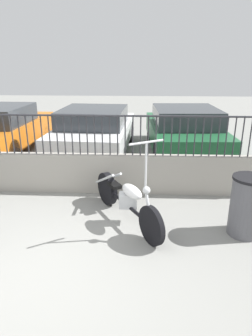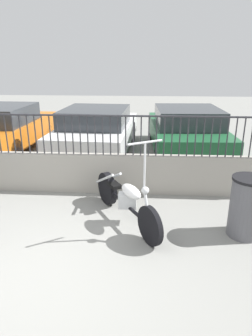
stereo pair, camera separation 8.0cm
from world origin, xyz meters
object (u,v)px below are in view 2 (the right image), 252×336
(car_white, at_px, (97,130))
(car_green, at_px, (186,130))
(car_orange, at_px, (4,128))
(motorcycle_black, at_px, (123,198))
(trash_bin, at_px, (247,207))

(car_white, bearing_deg, car_green, -84.98)
(car_orange, xyz_separation_m, car_white, (2.69, 0.00, -0.02))
(motorcycle_black, xyz_separation_m, car_orange, (-3.71, 3.82, 0.28))
(motorcycle_black, height_order, car_orange, motorcycle_black)
(motorcycle_black, distance_m, trash_bin, 1.86)
(car_white, bearing_deg, motorcycle_black, -161.85)
(trash_bin, height_order, car_white, car_white)
(car_white, bearing_deg, trash_bin, -142.64)
(car_orange, distance_m, car_white, 2.69)
(trash_bin, bearing_deg, car_white, 124.25)
(motorcycle_black, bearing_deg, car_orange, -166.90)
(motorcycle_black, relative_size, car_orange, 0.46)
(car_orange, xyz_separation_m, car_green, (5.17, 0.09, -0.01))
(motorcycle_black, relative_size, trash_bin, 2.01)
(car_white, distance_m, car_green, 2.48)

